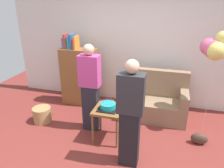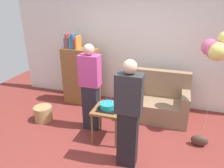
{
  "view_description": "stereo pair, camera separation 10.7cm",
  "coord_description": "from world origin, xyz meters",
  "px_view_note": "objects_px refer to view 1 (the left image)",
  "views": [
    {
      "loc": [
        0.73,
        -2.66,
        2.36
      ],
      "look_at": [
        -0.2,
        0.64,
        0.95
      ],
      "focal_mm": 34.37,
      "sensor_mm": 36.0,
      "label": 1
    },
    {
      "loc": [
        0.83,
        -2.63,
        2.36
      ],
      "look_at": [
        -0.2,
        0.64,
        0.95
      ],
      "focal_mm": 34.37,
      "sensor_mm": 36.0,
      "label": 2
    }
  ],
  "objects_px": {
    "bookshelf": "(79,75)",
    "balloon_bunch": "(215,48)",
    "couch": "(159,102)",
    "side_table": "(108,114)",
    "wicker_basket": "(42,115)",
    "person_holding_cake": "(130,115)",
    "handbag": "(199,139)",
    "person_blowing_candles": "(90,88)",
    "birthday_cake": "(108,106)"
  },
  "relations": [
    {
      "from": "bookshelf",
      "to": "person_blowing_candles",
      "type": "bearing_deg",
      "value": -55.98
    },
    {
      "from": "person_blowing_candles",
      "to": "balloon_bunch",
      "type": "bearing_deg",
      "value": 14.18
    },
    {
      "from": "person_holding_cake",
      "to": "couch",
      "type": "bearing_deg",
      "value": -112.83
    },
    {
      "from": "couch",
      "to": "bookshelf",
      "type": "height_order",
      "value": "bookshelf"
    },
    {
      "from": "bookshelf",
      "to": "wicker_basket",
      "type": "relative_size",
      "value": 4.49
    },
    {
      "from": "person_blowing_candles",
      "to": "handbag",
      "type": "height_order",
      "value": "person_blowing_candles"
    },
    {
      "from": "bookshelf",
      "to": "wicker_basket",
      "type": "bearing_deg",
      "value": -112.52
    },
    {
      "from": "bookshelf",
      "to": "person_blowing_candles",
      "type": "height_order",
      "value": "person_blowing_candles"
    },
    {
      "from": "handbag",
      "to": "couch",
      "type": "bearing_deg",
      "value": 134.93
    },
    {
      "from": "birthday_cake",
      "to": "balloon_bunch",
      "type": "relative_size",
      "value": 0.17
    },
    {
      "from": "person_blowing_candles",
      "to": "person_holding_cake",
      "type": "xyz_separation_m",
      "value": [
        0.87,
        -0.72,
        0.0
      ]
    },
    {
      "from": "person_blowing_candles",
      "to": "handbag",
      "type": "bearing_deg",
      "value": 0.38
    },
    {
      "from": "side_table",
      "to": "balloon_bunch",
      "type": "distance_m",
      "value": 2.09
    },
    {
      "from": "couch",
      "to": "person_blowing_candles",
      "type": "height_order",
      "value": "person_blowing_candles"
    },
    {
      "from": "handbag",
      "to": "balloon_bunch",
      "type": "distance_m",
      "value": 1.56
    },
    {
      "from": "side_table",
      "to": "handbag",
      "type": "bearing_deg",
      "value": 9.91
    },
    {
      "from": "side_table",
      "to": "wicker_basket",
      "type": "xyz_separation_m",
      "value": [
        -1.44,
        0.18,
        -0.35
      ]
    },
    {
      "from": "birthday_cake",
      "to": "wicker_basket",
      "type": "distance_m",
      "value": 1.54
    },
    {
      "from": "side_table",
      "to": "wicker_basket",
      "type": "distance_m",
      "value": 1.5
    },
    {
      "from": "birthday_cake",
      "to": "person_blowing_candles",
      "type": "bearing_deg",
      "value": 150.2
    },
    {
      "from": "person_blowing_candles",
      "to": "birthday_cake",
      "type": "bearing_deg",
      "value": -30.61
    },
    {
      "from": "balloon_bunch",
      "to": "handbag",
      "type": "bearing_deg",
      "value": -98.2
    },
    {
      "from": "couch",
      "to": "person_holding_cake",
      "type": "height_order",
      "value": "person_holding_cake"
    },
    {
      "from": "birthday_cake",
      "to": "handbag",
      "type": "distance_m",
      "value": 1.66
    },
    {
      "from": "side_table",
      "to": "person_blowing_candles",
      "type": "xyz_separation_m",
      "value": [
        -0.4,
        0.23,
        0.33
      ]
    },
    {
      "from": "wicker_basket",
      "to": "handbag",
      "type": "relative_size",
      "value": 1.29
    },
    {
      "from": "birthday_cake",
      "to": "balloon_bunch",
      "type": "distance_m",
      "value": 2.02
    },
    {
      "from": "wicker_basket",
      "to": "balloon_bunch",
      "type": "distance_m",
      "value": 3.43
    },
    {
      "from": "person_holding_cake",
      "to": "balloon_bunch",
      "type": "xyz_separation_m",
      "value": [
        1.15,
        1.26,
        0.74
      ]
    },
    {
      "from": "person_holding_cake",
      "to": "wicker_basket",
      "type": "xyz_separation_m",
      "value": [
        -1.91,
        0.67,
        -0.68
      ]
    },
    {
      "from": "birthday_cake",
      "to": "person_blowing_candles",
      "type": "distance_m",
      "value": 0.5
    },
    {
      "from": "birthday_cake",
      "to": "balloon_bunch",
      "type": "height_order",
      "value": "balloon_bunch"
    },
    {
      "from": "bookshelf",
      "to": "couch",
      "type": "bearing_deg",
      "value": -4.68
    },
    {
      "from": "couch",
      "to": "bookshelf",
      "type": "bearing_deg",
      "value": 175.32
    },
    {
      "from": "side_table",
      "to": "birthday_cake",
      "type": "xyz_separation_m",
      "value": [
        0.0,
        0.0,
        0.14
      ]
    },
    {
      "from": "couch",
      "to": "balloon_bunch",
      "type": "xyz_separation_m",
      "value": [
        0.82,
        -0.25,
        1.23
      ]
    },
    {
      "from": "couch",
      "to": "person_holding_cake",
      "type": "bearing_deg",
      "value": -102.27
    },
    {
      "from": "bookshelf",
      "to": "balloon_bunch",
      "type": "relative_size",
      "value": 0.88
    },
    {
      "from": "side_table",
      "to": "balloon_bunch",
      "type": "relative_size",
      "value": 0.32
    },
    {
      "from": "person_holding_cake",
      "to": "wicker_basket",
      "type": "height_order",
      "value": "person_holding_cake"
    },
    {
      "from": "birthday_cake",
      "to": "wicker_basket",
      "type": "xyz_separation_m",
      "value": [
        -1.44,
        0.18,
        -0.49
      ]
    },
    {
      "from": "handbag",
      "to": "side_table",
      "type": "bearing_deg",
      "value": -170.09
    },
    {
      "from": "bookshelf",
      "to": "side_table",
      "type": "bearing_deg",
      "value": -48.48
    },
    {
      "from": "side_table",
      "to": "birthday_cake",
      "type": "height_order",
      "value": "birthday_cake"
    },
    {
      "from": "side_table",
      "to": "person_holding_cake",
      "type": "height_order",
      "value": "person_holding_cake"
    },
    {
      "from": "handbag",
      "to": "person_holding_cake",
      "type": "bearing_deg",
      "value": -144.65
    },
    {
      "from": "side_table",
      "to": "handbag",
      "type": "distance_m",
      "value": 1.62
    },
    {
      "from": "couch",
      "to": "balloon_bunch",
      "type": "distance_m",
      "value": 1.5
    },
    {
      "from": "side_table",
      "to": "balloon_bunch",
      "type": "bearing_deg",
      "value": 25.46
    },
    {
      "from": "side_table",
      "to": "handbag",
      "type": "relative_size",
      "value": 2.12
    }
  ]
}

